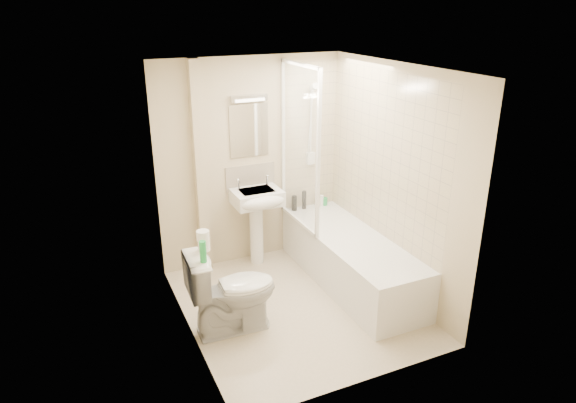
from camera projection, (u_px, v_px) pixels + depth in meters
name	position (u px, v px, depth m)	size (l,w,h in m)	color
floor	(297.00, 306.00, 5.30)	(2.50, 2.50, 0.00)	beige
wall_back	(251.00, 162.00, 5.93)	(2.20, 0.02, 2.40)	beige
wall_left	(183.00, 216.00, 4.44)	(0.02, 2.50, 2.40)	beige
wall_right	(394.00, 182.00, 5.29)	(0.02, 2.50, 2.40)	beige
ceiling	(298.00, 68.00, 4.43)	(2.20, 2.50, 0.02)	white
tile_back	(310.00, 137.00, 6.12)	(0.70, 0.01, 1.75)	beige
tile_right	(383.00, 156.00, 5.37)	(0.01, 2.10, 1.75)	beige
pipe_boxing	(200.00, 171.00, 5.63)	(0.12, 0.12, 2.40)	beige
splashback	(250.00, 177.00, 5.97)	(0.60, 0.01, 0.30)	beige
mirror	(249.00, 131.00, 5.77)	(0.46, 0.01, 0.60)	white
strip_light	(249.00, 98.00, 5.62)	(0.42, 0.07, 0.07)	silver
bathtub	(351.00, 259.00, 5.66)	(0.70, 2.10, 0.55)	white
shower_screen	(299.00, 147.00, 5.61)	(0.04, 0.92, 1.80)	white
shower_fixture	(311.00, 128.00, 6.04)	(0.10, 0.16, 0.99)	white
pedestal_sink	(258.00, 206.00, 5.88)	(0.55, 0.50, 1.06)	white
bottle_black_a	(294.00, 203.00, 6.25)	(0.07, 0.07, 0.18)	black
bottle_black_b	(304.00, 200.00, 6.29)	(0.05, 0.05, 0.23)	black
bottle_cream	(318.00, 201.00, 6.38)	(0.06, 0.06, 0.15)	beige
bottle_white_b	(321.00, 200.00, 6.40)	(0.05, 0.05, 0.14)	white
bottle_green	(325.00, 201.00, 6.43)	(0.07, 0.07, 0.10)	green
toilet	(232.00, 290.00, 4.78)	(0.84, 0.50, 0.84)	white
toilet_roll_lower	(204.00, 245.00, 4.61)	(0.11, 0.11, 0.11)	white
toilet_roll_upper	(203.00, 236.00, 4.56)	(0.11, 0.11, 0.09)	white
green_bottle	(203.00, 252.00, 4.39)	(0.06, 0.06, 0.20)	green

